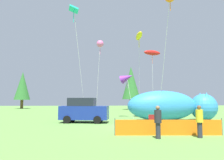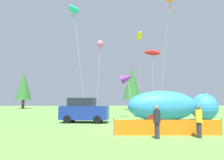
# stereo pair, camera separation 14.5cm
# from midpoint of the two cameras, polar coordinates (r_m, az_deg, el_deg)

# --- Properties ---
(ground_plane) EXTENTS (120.00, 120.00, 0.00)m
(ground_plane) POSITION_cam_midpoint_polar(r_m,az_deg,el_deg) (17.06, 5.84, -12.11)
(ground_plane) COLOR #609342
(parked_car) EXTENTS (4.57, 2.46, 2.24)m
(parked_car) POSITION_cam_midpoint_polar(r_m,az_deg,el_deg) (20.20, -7.15, -7.90)
(parked_car) COLOR navy
(parked_car) RESTS_ON ground
(folding_chair) EXTENTS (0.63, 0.63, 0.89)m
(folding_chair) POSITION_cam_midpoint_polar(r_m,az_deg,el_deg) (18.00, 10.51, -10.03)
(folding_chair) COLOR maroon
(folding_chair) RESTS_ON ground
(inflatable_cat) EXTENTS (9.19, 3.27, 2.96)m
(inflatable_cat) POSITION_cam_midpoint_polar(r_m,az_deg,el_deg) (22.42, 15.42, -6.79)
(inflatable_cat) COLOR #338CD8
(inflatable_cat) RESTS_ON ground
(safety_fence) EXTENTS (6.29, 0.52, 1.00)m
(safety_fence) POSITION_cam_midpoint_polar(r_m,az_deg,el_deg) (13.40, 14.67, -11.93)
(safety_fence) COLOR orange
(safety_fence) RESTS_ON ground
(spectator_in_white_shirt) EXTENTS (0.38, 0.38, 1.75)m
(spectator_in_white_shirt) POSITION_cam_midpoint_polar(r_m,az_deg,el_deg) (12.11, 11.99, -10.34)
(spectator_in_white_shirt) COLOR #2D2D38
(spectator_in_white_shirt) RESTS_ON ground
(spectator_in_red_shirt) EXTENTS (0.38, 0.38, 1.76)m
(spectator_in_red_shirt) POSITION_cam_midpoint_polar(r_m,az_deg,el_deg) (13.03, 22.01, -9.68)
(spectator_in_red_shirt) COLOR #2D2D38
(spectator_in_red_shirt) RESTS_ON ground
(kite_red_lizard) EXTENTS (2.51, 1.69, 8.04)m
(kite_red_lizard) POSITION_cam_midpoint_polar(r_m,az_deg,el_deg) (26.47, 10.71, 6.97)
(kite_red_lizard) COLOR silver
(kite_red_lizard) RESTS_ON ground
(kite_pink_octopus) EXTENTS (0.91, 0.85, 9.22)m
(kite_pink_octopus) POSITION_cam_midpoint_polar(r_m,az_deg,el_deg) (26.70, -2.88, 9.34)
(kite_pink_octopus) COLOR silver
(kite_pink_octopus) RESTS_ON ground
(kite_teal_diamond) EXTENTS (1.79, 1.56, 11.10)m
(kite_teal_diamond) POSITION_cam_midpoint_polar(r_m,az_deg,el_deg) (22.44, -9.68, 17.08)
(kite_teal_diamond) COLOR silver
(kite_teal_diamond) RESTS_ON ground
(kite_yellow_hero) EXTENTS (0.61, 2.63, 9.58)m
(kite_yellow_hero) POSITION_cam_midpoint_polar(r_m,az_deg,el_deg) (24.94, 7.30, 11.28)
(kite_yellow_hero) COLOR silver
(kite_yellow_hero) RESTS_ON ground
(kite_purple_delta) EXTENTS (2.03, 3.34, 5.42)m
(kite_purple_delta) POSITION_cam_midpoint_polar(r_m,az_deg,el_deg) (25.93, 4.22, 0.62)
(kite_purple_delta) COLOR silver
(kite_purple_delta) RESTS_ON ground
(horizon_tree_east) EXTENTS (3.86, 3.86, 9.20)m
(horizon_tree_east) POSITION_cam_midpoint_polar(r_m,az_deg,el_deg) (47.03, 5.33, -0.79)
(horizon_tree_east) COLOR brown
(horizon_tree_east) RESTS_ON ground
(horizon_tree_west) EXTENTS (3.63, 3.63, 8.67)m
(horizon_tree_west) POSITION_cam_midpoint_polar(r_m,az_deg,el_deg) (55.71, -22.01, -1.45)
(horizon_tree_west) COLOR brown
(horizon_tree_west) RESTS_ON ground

